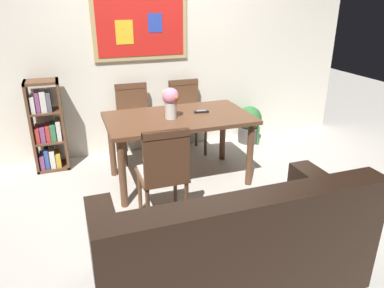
{
  "coord_description": "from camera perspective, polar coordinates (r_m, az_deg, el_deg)",
  "views": [
    {
      "loc": [
        -1.13,
        -2.91,
        1.87
      ],
      "look_at": [
        -0.13,
        -0.07,
        0.65
      ],
      "focal_mm": 33.97,
      "sensor_mm": 36.0,
      "label": 1
    }
  ],
  "objects": [
    {
      "name": "flower_vase",
      "position": [
        3.64,
        -3.36,
        6.85
      ],
      "size": [
        0.18,
        0.17,
        0.31
      ],
      "color": "beige",
      "rests_on": "dining_table"
    },
    {
      "name": "bookshelf",
      "position": [
        4.43,
        -21.77,
        2.32
      ],
      "size": [
        0.36,
        0.28,
        1.04
      ],
      "color": "brown",
      "rests_on": "ground_plane"
    },
    {
      "name": "potted_ivy",
      "position": [
        5.04,
        9.0,
        3.13
      ],
      "size": [
        0.32,
        0.33,
        0.54
      ],
      "color": "#4C4742",
      "rests_on": "ground_plane"
    },
    {
      "name": "dining_chair_far_right",
      "position": [
        4.61,
        -0.93,
        5.26
      ],
      "size": [
        0.4,
        0.41,
        0.91
      ],
      "color": "brown",
      "rests_on": "ground_plane"
    },
    {
      "name": "wall_back_with_painting",
      "position": [
        4.63,
        -5.38,
        14.98
      ],
      "size": [
        5.2,
        0.14,
        2.6
      ],
      "color": "silver",
      "rests_on": "ground_plane"
    },
    {
      "name": "dining_chair_near_left",
      "position": [
        3.06,
        -4.45,
        -3.87
      ],
      "size": [
        0.4,
        0.41,
        0.91
      ],
      "color": "brown",
      "rests_on": "ground_plane"
    },
    {
      "name": "dining_table",
      "position": [
        3.79,
        -2.09,
        3.0
      ],
      "size": [
        1.49,
        0.86,
        0.73
      ],
      "color": "brown",
      "rests_on": "ground_plane"
    },
    {
      "name": "ground_plane",
      "position": [
        3.64,
        1.55,
        -8.84
      ],
      "size": [
        12.0,
        12.0,
        0.0
      ],
      "primitive_type": "plane",
      "color": "#B7B2A8"
    },
    {
      "name": "dining_chair_far_left",
      "position": [
        4.46,
        -9.1,
        4.41
      ],
      "size": [
        0.4,
        0.41,
        0.91
      ],
      "color": "brown",
      "rests_on": "ground_plane"
    },
    {
      "name": "leather_couch",
      "position": [
        2.55,
        6.08,
        -15.83
      ],
      "size": [
        1.8,
        0.84,
        0.84
      ],
      "color": "black",
      "rests_on": "ground_plane"
    },
    {
      "name": "tv_remote",
      "position": [
        3.87,
        1.48,
        5.11
      ],
      "size": [
        0.16,
        0.07,
        0.02
      ],
      "color": "black",
      "rests_on": "dining_table"
    }
  ]
}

